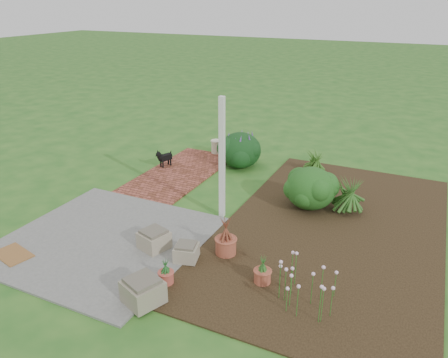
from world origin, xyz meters
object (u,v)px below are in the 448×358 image
at_px(stone_trough_near, 143,292).
at_px(cream_ceramic_urn, 216,147).
at_px(black_dog, 164,157).
at_px(evergreen_shrub, 311,187).

distance_m(stone_trough_near, cream_ceramic_urn, 6.70).
xyz_separation_m(black_dog, cream_ceramic_urn, (0.75, 1.57, -0.08)).
bearing_deg(evergreen_shrub, black_dog, 170.97).
bearing_deg(black_dog, cream_ceramic_urn, 86.67).
bearing_deg(cream_ceramic_urn, evergreen_shrub, -33.48).
distance_m(stone_trough_near, black_dog, 5.56).
height_order(black_dog, evergreen_shrub, evergreen_shrub).
height_order(black_dog, cream_ceramic_urn, black_dog).
xyz_separation_m(cream_ceramic_urn, evergreen_shrub, (3.35, -2.22, 0.26)).
height_order(stone_trough_near, cream_ceramic_urn, cream_ceramic_urn).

